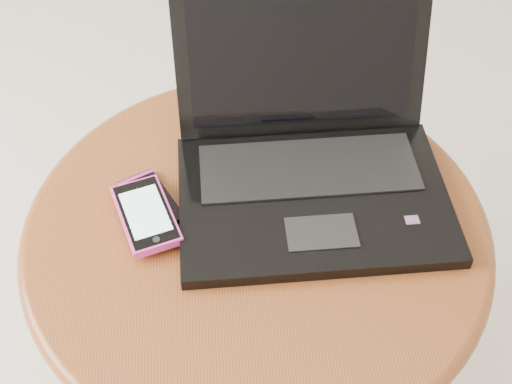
{
  "coord_description": "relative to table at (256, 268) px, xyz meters",
  "views": [
    {
      "loc": [
        -0.06,
        -0.5,
        1.27
      ],
      "look_at": [
        -0.01,
        0.12,
        0.59
      ],
      "focal_mm": 47.73,
      "sensor_mm": 36.0,
      "label": 1
    }
  ],
  "objects": [
    {
      "name": "phone_pink",
      "position": [
        -0.15,
        0.01,
        0.13
      ],
      "size": [
        0.1,
        0.14,
        0.02
      ],
      "color": "#FC3CB2",
      "rests_on": "phone_black"
    },
    {
      "name": "table",
      "position": [
        0.0,
        0.0,
        0.0
      ],
      "size": [
        0.67,
        0.67,
        0.53
      ],
      "color": "#54240F",
      "rests_on": "ground"
    },
    {
      "name": "laptop",
      "position": [
        0.08,
        0.07,
        0.16
      ],
      "size": [
        0.39,
        0.34,
        0.24
      ],
      "color": "black",
      "rests_on": "table"
    },
    {
      "name": "phone_black",
      "position": [
        -0.15,
        0.04,
        0.12
      ],
      "size": [
        0.1,
        0.12,
        0.01
      ],
      "color": "black",
      "rests_on": "table"
    }
  ]
}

